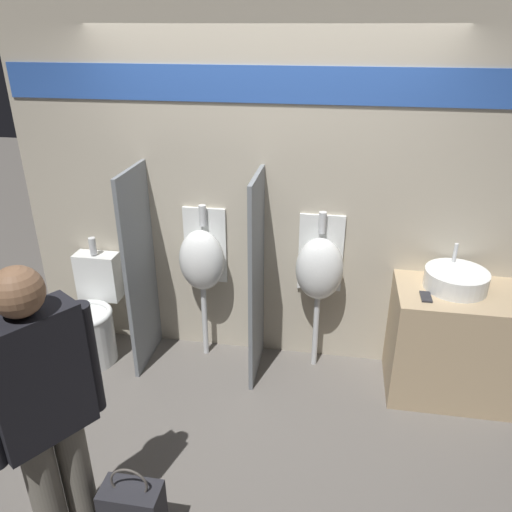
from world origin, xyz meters
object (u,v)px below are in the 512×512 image
object	(u,v)px
cell_phone	(426,297)
person_in_vest	(46,414)
urinal_far	(319,269)
urinal_near_counter	(202,260)
sink_basin	(456,279)
toilet	(91,322)

from	to	relation	value
cell_phone	person_in_vest	bearing A→B (deg)	-141.13
cell_phone	urinal_far	xyz separation A→B (m)	(-0.72, 0.28, 0.01)
urinal_near_counter	person_in_vest	world-z (taller)	person_in_vest
sink_basin	person_in_vest	world-z (taller)	person_in_vest
cell_phone	person_in_vest	distance (m)	2.39
urinal_near_counter	toilet	bearing A→B (deg)	-167.57
cell_phone	toilet	xyz separation A→B (m)	(-2.52, 0.08, -0.52)
urinal_near_counter	urinal_far	distance (m)	0.90
urinal_far	person_in_vest	world-z (taller)	person_in_vest
urinal_far	toilet	distance (m)	1.88
sink_basin	person_in_vest	size ratio (longest dim) A/B	0.26
sink_basin	toilet	distance (m)	2.79
sink_basin	urinal_near_counter	distance (m)	1.84
sink_basin	toilet	xyz separation A→B (m)	(-2.73, -0.09, -0.58)
toilet	sink_basin	bearing A→B (deg)	1.87
cell_phone	toilet	world-z (taller)	toilet
sink_basin	cell_phone	bearing A→B (deg)	-141.15
sink_basin	cell_phone	size ratio (longest dim) A/B	3.05
cell_phone	person_in_vest	world-z (taller)	person_in_vest
toilet	person_in_vest	world-z (taller)	person_in_vest
sink_basin	toilet	size ratio (longest dim) A/B	0.44
sink_basin	person_in_vest	distance (m)	2.67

